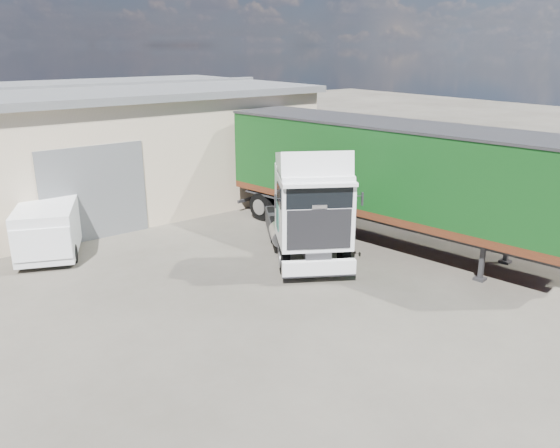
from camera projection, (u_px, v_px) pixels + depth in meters
ground at (303, 322)px, 14.70m from camera, size 120.00×120.00×0.00m
brick_boundary_wall at (412, 177)px, 25.45m from camera, size 0.35×26.00×2.50m
tractor_unit at (310, 213)px, 18.46m from camera, size 5.01×6.26×4.06m
box_trailer at (385, 170)px, 20.05m from camera, size 5.13×13.81×4.50m
panel_van at (50, 226)px, 19.51m from camera, size 3.48×4.95×1.88m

